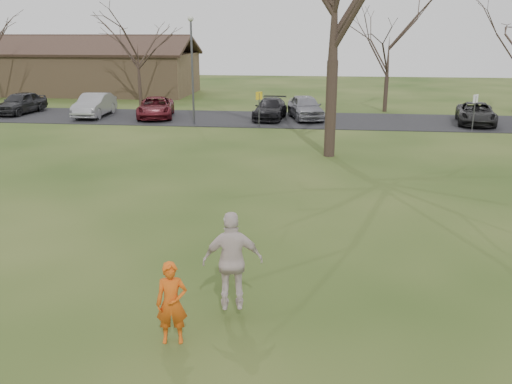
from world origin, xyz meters
The scene contains 15 objects.
ground centered at (0.00, 0.00, 0.00)m, with size 120.00×120.00×0.00m, color #1E380F.
parking_strip centered at (0.00, 25.00, 0.02)m, with size 62.00×6.50×0.04m, color black.
player_defender centered at (-0.95, -0.62, 0.77)m, with size 0.56×0.37×1.55m, color #D75211.
car_0 centered at (-18.65, 25.34, 0.77)m, with size 1.71×4.26×1.45m, color #262629.
car_1 centered at (-13.15, 24.72, 0.78)m, with size 1.57×4.51×1.49m, color gray.
car_2 centered at (-9.02, 24.70, 0.69)m, with size 2.16×4.69×1.30m, color maroon.
car_3 centered at (-1.64, 25.08, 0.68)m, with size 1.79×4.40×1.28m, color black.
car_4 centered at (0.58, 25.31, 0.79)m, with size 1.77×4.40×1.50m, color gray.
car_6 centered at (10.82, 24.57, 0.67)m, with size 2.11×4.57×1.27m, color black.
catching_play centered at (-0.01, 0.36, 1.21)m, with size 1.22×0.68×1.97m.
building centered at (-20.00, 38.00, 1.93)m, with size 20.60×8.50×5.14m.
lamp_post centered at (-6.00, 22.50, 3.97)m, with size 0.34×0.34×6.27m.
sign_yellow centered at (-2.00, 22.00, 1.45)m, with size 0.35×0.35×2.08m.
sign_white centered at (10.00, 22.00, 1.45)m, with size 0.35×0.35×2.08m.
small_tree_row centered at (4.38, 30.06, 3.89)m, with size 55.00×5.90×8.50m.
Camera 1 is at (1.57, -8.96, 5.43)m, focal length 37.66 mm.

